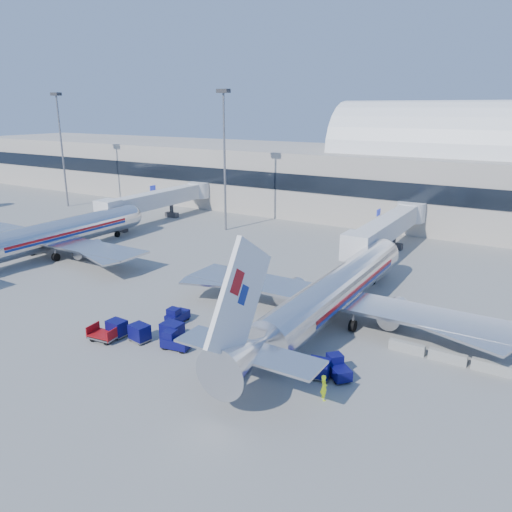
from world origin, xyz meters
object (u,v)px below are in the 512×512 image
Objects in this scene: cart_open_red at (104,336)px; cart_train_c at (117,328)px; mast_far_west at (60,133)px; ramp_worker at (324,387)px; cart_train_b at (140,332)px; cart_solo_far at (319,368)px; barrier_mid at (448,357)px; barrier_far at (492,368)px; tug_right at (337,368)px; jetbridge_mid at (163,198)px; barrier_near at (407,347)px; mast_west at (224,140)px; cart_train_a at (172,331)px; airliner_main at (332,293)px; jetbridge_near at (391,226)px; tug_left at (177,316)px; cart_solo_near at (234,359)px; tug_lead at (175,341)px; airliner_mid at (48,236)px.

cart_train_c is at bearing 66.87° from cart_open_red.
ramp_worker is at bearing -27.05° from mast_far_west.
cart_train_b is 1.03× the size of cart_solo_far.
barrier_mid is at bearing 36.06° from cart_solo_far.
cart_train_c is (-29.80, -10.59, 0.37)m from barrier_far.
jetbridge_mid is at bearing -174.56° from tug_right.
cart_train_b reaches higher than cart_train_c.
cart_open_red is (28.84, -40.63, -3.46)m from jetbridge_mid.
cart_solo_far is at bearing 5.68° from cart_open_red.
barrier_near is at bearing -19.75° from mast_far_west.
mast_west reaches higher than cart_train_a.
cart_open_red is at bearing -36.18° from mast_far_west.
airliner_main is 19.10× the size of cart_train_a.
jetbridge_near is 40.52m from cart_train_b.
cart_open_red is (-3.04, -6.32, -0.27)m from tug_left.
barrier_mid is at bearing 20.74° from cart_train_a.
cart_open_red is at bearing -158.61° from barrier_far.
mast_far_west reaches higher than cart_solo_near.
mast_west reaches higher than tug_left.
tug_right is at bearing -25.03° from mast_far_west.
airliner_main is 14.09× the size of tug_lead.
cart_solo_near reaches higher than cart_solo_far.
barrier_far is 1.16× the size of cart_solo_near.
cart_train_a is at bearing -19.47° from airliner_mid.
tug_right is at bearing 6.14° from cart_train_a.
cart_train_c is at bearing -108.00° from jetbridge_near.
airliner_mid is at bearing 159.02° from cart_solo_far.
ramp_worker is at bearing -79.40° from jetbridge_near.
jetbridge_near is at bearing 142.47° from tug_right.
airliner_main is at bearing 43.11° from cart_train_c.
airliner_mid reaches higher than cart_open_red.
cart_train_a is at bearing 144.86° from cart_solo_near.
mast_far_west reaches higher than cart_solo_far.
tug_lead reaches higher than cart_solo_far.
cart_train_c is at bearing -163.68° from cart_train_b.
cart_open_red is at bearing -150.24° from cart_train_a.
tug_right is (6.90, -35.60, -3.17)m from jetbridge_near.
airliner_mid is 1.65× the size of mast_west.
tug_right is 1.04× the size of cart_open_red.
barrier_near is at bearing 20.14° from tug_lead.
mast_far_west is at bearing 147.22° from cart_train_c.
airliner_mid is at bearing 137.83° from cart_solo_near.
cart_solo_near is (27.21, -38.13, -13.80)m from mast_west.
jetbridge_mid reaches higher than tug_lead.
mast_west is at bearing 109.43° from tug_lead.
cart_train_b is 0.76× the size of cart_solo_near.
airliner_main is 19.61× the size of cart_solo_far.
cart_train_b is 16.33m from cart_solo_far.
jetbridge_near is (-2.40, 26.30, 1.00)m from airliner_main.
mast_far_west is 68.46m from cart_train_c.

